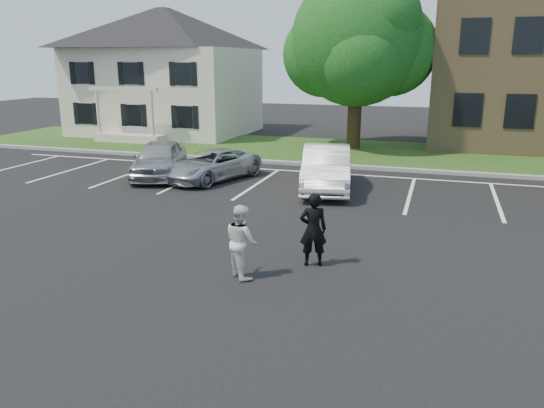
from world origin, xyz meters
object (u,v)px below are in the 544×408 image
at_px(tree, 359,43).
at_px(car_silver_minivan, 212,165).
at_px(car_white_sedan, 326,168).
at_px(house, 166,72).
at_px(car_silver_west, 159,159).
at_px(man_white_shirt, 241,241).
at_px(man_black_suit, 313,230).

height_order(tree, car_silver_minivan, tree).
xyz_separation_m(tree, car_white_sedan, (0.43, -9.38, -4.57)).
distance_m(house, tree, 12.79).
bearing_deg(car_silver_west, car_white_sedan, -17.68).
height_order(house, man_white_shirt, house).
xyz_separation_m(house, car_white_sedan, (12.83, -12.07, -3.05)).
bearing_deg(car_silver_west, house, 99.92).
bearing_deg(tree, car_silver_west, -124.29).
distance_m(man_white_shirt, car_silver_minivan, 9.71).
relative_size(car_silver_west, car_silver_minivan, 1.01).
bearing_deg(car_white_sedan, tree, 81.62).
xyz_separation_m(house, car_silver_minivan, (8.27, -11.86, -3.24)).
height_order(tree, car_white_sedan, tree).
bearing_deg(tree, house, 167.73).
height_order(man_black_suit, car_silver_minivan, man_black_suit).
height_order(tree, man_white_shirt, tree).
bearing_deg(man_white_shirt, tree, -46.53).
relative_size(tree, man_white_shirt, 5.52).
bearing_deg(man_black_suit, man_white_shirt, 20.00).
relative_size(car_silver_minivan, car_white_sedan, 0.89).
relative_size(man_white_shirt, car_white_sedan, 0.34).
bearing_deg(tree, man_white_shirt, -88.77).
relative_size(man_black_suit, car_white_sedan, 0.36).
xyz_separation_m(man_black_suit, car_silver_west, (-8.02, 7.37, -0.12)).
bearing_deg(house, tree, -12.27).
relative_size(tree, car_white_sedan, 1.87).
height_order(man_black_suit, man_white_shirt, man_black_suit).
distance_m(man_black_suit, car_silver_minivan, 9.49).
relative_size(car_silver_west, car_white_sedan, 0.91).
distance_m(car_silver_west, car_white_sedan, 6.76).
bearing_deg(house, car_silver_west, -63.13).
distance_m(car_silver_west, car_silver_minivan, 2.21).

